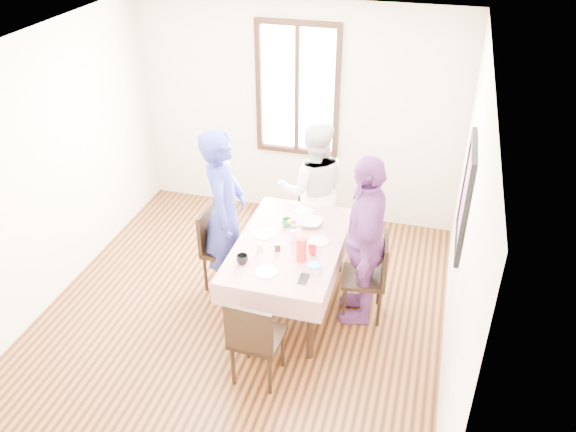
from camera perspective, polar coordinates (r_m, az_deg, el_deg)
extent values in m
plane|color=black|center=(6.08, -4.62, -9.81)|extent=(4.50, 4.50, 0.00)
plane|color=beige|center=(7.23, 0.95, 9.93)|extent=(4.00, 0.00, 4.00)
plane|color=beige|center=(5.03, 16.72, -1.83)|extent=(0.00, 4.50, 4.50)
cube|color=black|center=(7.10, 0.93, 12.13)|extent=(1.02, 0.06, 1.62)
cube|color=white|center=(7.11, 0.95, 12.15)|extent=(0.90, 0.02, 1.50)
cube|color=red|center=(5.18, 16.90, 1.81)|extent=(0.04, 0.76, 0.96)
cube|color=black|center=(6.00, 0.13, -5.68)|extent=(0.90, 1.51, 0.75)
cube|color=#600408|center=(5.78, 0.13, -2.66)|extent=(1.02, 1.63, 0.01)
cube|color=black|center=(6.26, -6.15, -3.21)|extent=(0.42, 0.42, 0.91)
cube|color=black|center=(5.88, 7.34, -5.92)|extent=(0.47, 0.47, 0.91)
cube|color=black|center=(6.79, 2.45, -0.04)|extent=(0.45, 0.45, 0.91)
cube|color=black|center=(5.19, -2.97, -11.63)|extent=(0.44, 0.44, 0.91)
imported|color=navy|center=(6.01, -6.22, 0.33)|extent=(0.55, 0.73, 1.82)
imported|color=silver|center=(6.59, 2.48, 2.60)|extent=(0.93, 0.81, 1.64)
imported|color=#703679|center=(5.63, 7.44, -2.36)|extent=(0.55, 1.08, 1.78)
imported|color=black|center=(5.49, -4.47, -4.22)|extent=(0.13, 0.13, 0.09)
imported|color=red|center=(5.60, 2.38, -3.36)|extent=(0.12, 0.12, 0.09)
imported|color=#0C7226|center=(6.02, -0.11, -0.63)|extent=(0.15, 0.15, 0.08)
imported|color=white|center=(6.04, 2.16, -0.64)|extent=(0.25, 0.25, 0.06)
cube|color=red|center=(5.47, 1.32, -3.27)|extent=(0.08, 0.08, 0.24)
cylinder|color=white|center=(5.39, 2.59, -5.11)|extent=(0.12, 0.12, 0.06)
cylinder|color=black|center=(5.65, -1.02, -3.02)|extent=(0.06, 0.06, 0.08)
cylinder|color=silver|center=(5.65, -2.79, -3.00)|extent=(0.06, 0.06, 0.09)
cube|color=black|center=(5.30, 1.51, -6.10)|extent=(0.08, 0.16, 0.01)
cylinder|color=silver|center=(5.78, 0.52, -1.90)|extent=(0.06, 0.06, 0.12)
cylinder|color=white|center=(5.90, -2.41, -1.79)|extent=(0.20, 0.20, 0.01)
cylinder|color=white|center=(5.79, 3.01, -2.47)|extent=(0.20, 0.20, 0.01)
cylinder|color=white|center=(6.27, 1.56, 0.42)|extent=(0.20, 0.20, 0.01)
cylinder|color=white|center=(5.38, -2.13, -5.46)|extent=(0.20, 0.20, 0.01)
cylinder|color=blue|center=(5.37, 2.60, -4.80)|extent=(0.12, 0.12, 0.01)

